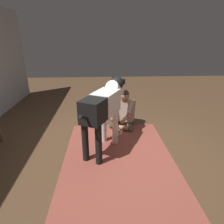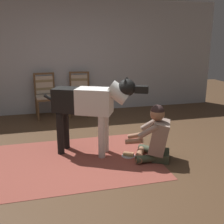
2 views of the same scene
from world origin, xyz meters
The scene contains 5 objects.
ground_plane centered at (0.00, 0.00, 0.00)m, with size 13.00×13.00×0.00m, color brown.
area_rug centered at (-0.27, 0.04, 0.00)m, with size 2.53×1.79×0.01m, color #964639.
person_sitting_on_floor centered at (0.96, -0.18, 0.34)m, with size 0.72×0.63×0.83m.
large_dog centered at (0.08, 0.25, 0.80)m, with size 1.46×0.83×1.21m.
hot_dog_on_plate centered at (0.60, -0.01, 0.03)m, with size 0.21×0.21×0.06m.
Camera 1 is at (-2.89, 0.28, 1.87)m, focal length 30.48 mm.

